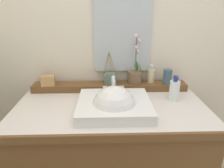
{
  "coord_description": "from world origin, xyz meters",
  "views": [
    {
      "loc": [
        -0.03,
        -1.16,
        1.45
      ],
      "look_at": [
        0.01,
        -0.02,
        1.01
      ],
      "focal_mm": 32.49,
      "sensor_mm": 36.0,
      "label": 1
    }
  ],
  "objects_px": {
    "sink_basin": "(114,107)",
    "reed_diffuser": "(109,78)",
    "potted_plant": "(135,74)",
    "lotion_bottle": "(174,90)",
    "soap_dispenser": "(151,75)",
    "tumbler_cup": "(167,77)",
    "trinket_box": "(48,80)"
  },
  "relations": [
    {
      "from": "trinket_box",
      "to": "tumbler_cup",
      "type": "bearing_deg",
      "value": -5.7
    },
    {
      "from": "trinket_box",
      "to": "soap_dispenser",
      "type": "bearing_deg",
      "value": -3.07
    },
    {
      "from": "sink_basin",
      "to": "lotion_bottle",
      "type": "relative_size",
      "value": 2.54
    },
    {
      "from": "lotion_bottle",
      "to": "potted_plant",
      "type": "bearing_deg",
      "value": 139.08
    },
    {
      "from": "reed_diffuser",
      "to": "sink_basin",
      "type": "bearing_deg",
      "value": -86.14
    },
    {
      "from": "tumbler_cup",
      "to": "trinket_box",
      "type": "relative_size",
      "value": 1.15
    },
    {
      "from": "tumbler_cup",
      "to": "trinket_box",
      "type": "bearing_deg",
      "value": -179.91
    },
    {
      "from": "potted_plant",
      "to": "tumbler_cup",
      "type": "bearing_deg",
      "value": -6.15
    },
    {
      "from": "soap_dispenser",
      "to": "lotion_bottle",
      "type": "bearing_deg",
      "value": -62.02
    },
    {
      "from": "sink_basin",
      "to": "reed_diffuser",
      "type": "height_order",
      "value": "reed_diffuser"
    },
    {
      "from": "sink_basin",
      "to": "lotion_bottle",
      "type": "height_order",
      "value": "sink_basin"
    },
    {
      "from": "potted_plant",
      "to": "lotion_bottle",
      "type": "distance_m",
      "value": 0.31
    },
    {
      "from": "tumbler_cup",
      "to": "soap_dispenser",
      "type": "bearing_deg",
      "value": 163.17
    },
    {
      "from": "reed_diffuser",
      "to": "trinket_box",
      "type": "height_order",
      "value": "reed_diffuser"
    },
    {
      "from": "potted_plant",
      "to": "tumbler_cup",
      "type": "relative_size",
      "value": 3.38
    },
    {
      "from": "reed_diffuser",
      "to": "trinket_box",
      "type": "distance_m",
      "value": 0.45
    },
    {
      "from": "tumbler_cup",
      "to": "sink_basin",
      "type": "bearing_deg",
      "value": -141.98
    },
    {
      "from": "potted_plant",
      "to": "trinket_box",
      "type": "distance_m",
      "value": 0.64
    },
    {
      "from": "potted_plant",
      "to": "trinket_box",
      "type": "relative_size",
      "value": 3.88
    },
    {
      "from": "tumbler_cup",
      "to": "reed_diffuser",
      "type": "xyz_separation_m",
      "value": [
        -0.43,
        0.02,
        -0.01
      ]
    },
    {
      "from": "reed_diffuser",
      "to": "lotion_bottle",
      "type": "relative_size",
      "value": 1.42
    },
    {
      "from": "sink_basin",
      "to": "potted_plant",
      "type": "relative_size",
      "value": 1.2
    },
    {
      "from": "tumbler_cup",
      "to": "reed_diffuser",
      "type": "height_order",
      "value": "reed_diffuser"
    },
    {
      "from": "potted_plant",
      "to": "trinket_box",
      "type": "xyz_separation_m",
      "value": [
        -0.64,
        -0.03,
        -0.04
      ]
    },
    {
      "from": "soap_dispenser",
      "to": "tumbler_cup",
      "type": "height_order",
      "value": "soap_dispenser"
    },
    {
      "from": "potted_plant",
      "to": "trinket_box",
      "type": "height_order",
      "value": "potted_plant"
    },
    {
      "from": "potted_plant",
      "to": "lotion_bottle",
      "type": "xyz_separation_m",
      "value": [
        0.23,
        -0.2,
        -0.05
      ]
    },
    {
      "from": "sink_basin",
      "to": "potted_plant",
      "type": "distance_m",
      "value": 0.4
    },
    {
      "from": "sink_basin",
      "to": "potted_plant",
      "type": "height_order",
      "value": "potted_plant"
    },
    {
      "from": "tumbler_cup",
      "to": "reed_diffuser",
      "type": "bearing_deg",
      "value": 177.09
    },
    {
      "from": "sink_basin",
      "to": "trinket_box",
      "type": "xyz_separation_m",
      "value": [
        -0.47,
        0.32,
        0.06
      ]
    },
    {
      "from": "potted_plant",
      "to": "tumbler_cup",
      "type": "height_order",
      "value": "potted_plant"
    }
  ]
}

